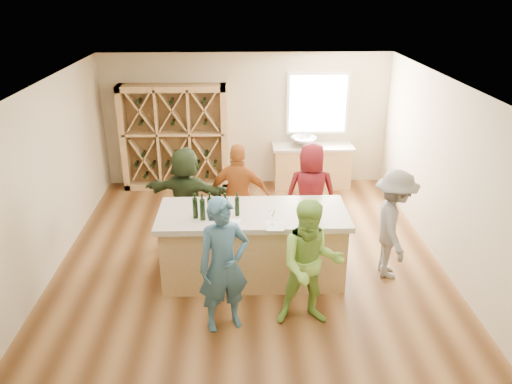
{
  "coord_description": "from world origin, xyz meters",
  "views": [
    {
      "loc": [
        -0.13,
        -6.8,
        4.14
      ],
      "look_at": [
        0.1,
        0.2,
        1.15
      ],
      "focal_mm": 35.0,
      "sensor_mm": 36.0,
      "label": 1
    }
  ],
  "objects_px": {
    "sink": "(304,141)",
    "wine_bottle_a": "(195,208)",
    "wine_bottle_c": "(210,207)",
    "wine_bottle_d": "(225,209)",
    "person_far_left": "(187,196)",
    "person_server": "(393,225)",
    "wine_bottle_b": "(203,210)",
    "person_near_left": "(224,266)",
    "tasting_counter_base": "(253,247)",
    "person_near_right": "(311,264)",
    "wine_rack": "(175,138)",
    "person_far_mid": "(239,196)",
    "wine_bottle_e": "(237,206)",
    "person_far_right": "(311,193)"
  },
  "relations": [
    {
      "from": "wine_rack",
      "to": "person_far_right",
      "type": "height_order",
      "value": "wine_rack"
    },
    {
      "from": "wine_bottle_b",
      "to": "person_server",
      "type": "relative_size",
      "value": 0.18
    },
    {
      "from": "wine_bottle_a",
      "to": "wine_bottle_c",
      "type": "xyz_separation_m",
      "value": [
        0.2,
        0.04,
        -0.01
      ]
    },
    {
      "from": "person_far_mid",
      "to": "person_server",
      "type": "bearing_deg",
      "value": 164.76
    },
    {
      "from": "person_far_right",
      "to": "tasting_counter_base",
      "type": "bearing_deg",
      "value": 54.6
    },
    {
      "from": "tasting_counter_base",
      "to": "wine_bottle_d",
      "type": "bearing_deg",
      "value": -147.05
    },
    {
      "from": "person_near_left",
      "to": "wine_bottle_a",
      "type": "bearing_deg",
      "value": 93.84
    },
    {
      "from": "wine_rack",
      "to": "person_near_left",
      "type": "bearing_deg",
      "value": -76.52
    },
    {
      "from": "sink",
      "to": "person_server",
      "type": "distance_m",
      "value": 3.67
    },
    {
      "from": "person_near_left",
      "to": "wine_bottle_e",
      "type": "bearing_deg",
      "value": 61.7
    },
    {
      "from": "person_far_right",
      "to": "person_near_left",
      "type": "bearing_deg",
      "value": 64.4
    },
    {
      "from": "person_far_mid",
      "to": "person_far_left",
      "type": "xyz_separation_m",
      "value": [
        -0.87,
        0.14,
        -0.04
      ]
    },
    {
      "from": "person_far_left",
      "to": "wine_rack",
      "type": "bearing_deg",
      "value": -66.56
    },
    {
      "from": "person_near_left",
      "to": "person_far_right",
      "type": "height_order",
      "value": "person_near_left"
    },
    {
      "from": "wine_rack",
      "to": "wine_bottle_d",
      "type": "distance_m",
      "value": 4.05
    },
    {
      "from": "person_server",
      "to": "wine_bottle_e",
      "type": "bearing_deg",
      "value": 99.0
    },
    {
      "from": "tasting_counter_base",
      "to": "person_far_mid",
      "type": "height_order",
      "value": "person_far_mid"
    },
    {
      "from": "sink",
      "to": "wine_bottle_d",
      "type": "relative_size",
      "value": 1.69
    },
    {
      "from": "sink",
      "to": "tasting_counter_base",
      "type": "distance_m",
      "value": 3.78
    },
    {
      "from": "person_near_right",
      "to": "person_server",
      "type": "bearing_deg",
      "value": 38.38
    },
    {
      "from": "person_far_left",
      "to": "sink",
      "type": "bearing_deg",
      "value": -120.52
    },
    {
      "from": "sink",
      "to": "wine_bottle_a",
      "type": "xyz_separation_m",
      "value": [
        -1.97,
        -3.73,
        0.21
      ]
    },
    {
      "from": "sink",
      "to": "wine_bottle_c",
      "type": "distance_m",
      "value": 4.09
    },
    {
      "from": "wine_bottle_c",
      "to": "wine_bottle_d",
      "type": "bearing_deg",
      "value": -28.78
    },
    {
      "from": "person_far_left",
      "to": "person_near_left",
      "type": "bearing_deg",
      "value": 118.88
    },
    {
      "from": "person_near_right",
      "to": "person_far_left",
      "type": "bearing_deg",
      "value": 127.5
    },
    {
      "from": "wine_bottle_b",
      "to": "person_far_mid",
      "type": "height_order",
      "value": "person_far_mid"
    },
    {
      "from": "tasting_counter_base",
      "to": "wine_bottle_c",
      "type": "relative_size",
      "value": 9.29
    },
    {
      "from": "wine_bottle_b",
      "to": "person_far_left",
      "type": "bearing_deg",
      "value": 104.82
    },
    {
      "from": "wine_bottle_e",
      "to": "person_server",
      "type": "bearing_deg",
      "value": 2.68
    },
    {
      "from": "wine_rack",
      "to": "person_near_right",
      "type": "xyz_separation_m",
      "value": [
        2.23,
        -4.72,
        -0.24
      ]
    },
    {
      "from": "wine_bottle_c",
      "to": "person_near_left",
      "type": "bearing_deg",
      "value": -78.32
    },
    {
      "from": "wine_rack",
      "to": "wine_bottle_e",
      "type": "height_order",
      "value": "wine_rack"
    },
    {
      "from": "wine_bottle_a",
      "to": "person_far_mid",
      "type": "bearing_deg",
      "value": 63.34
    },
    {
      "from": "wine_bottle_b",
      "to": "person_near_left",
      "type": "xyz_separation_m",
      "value": [
        0.3,
        -0.92,
        -0.34
      ]
    },
    {
      "from": "wine_bottle_a",
      "to": "wine_bottle_e",
      "type": "bearing_deg",
      "value": 6.33
    },
    {
      "from": "wine_bottle_b",
      "to": "person_far_left",
      "type": "relative_size",
      "value": 0.18
    },
    {
      "from": "person_near_left",
      "to": "person_near_right",
      "type": "height_order",
      "value": "person_near_left"
    },
    {
      "from": "person_near_right",
      "to": "person_server",
      "type": "xyz_separation_m",
      "value": [
        1.36,
        1.09,
        -0.02
      ]
    },
    {
      "from": "sink",
      "to": "tasting_counter_base",
      "type": "bearing_deg",
      "value": -108.1
    },
    {
      "from": "tasting_counter_base",
      "to": "person_far_left",
      "type": "height_order",
      "value": "person_far_left"
    },
    {
      "from": "wine_rack",
      "to": "wine_bottle_c",
      "type": "distance_m",
      "value": 3.87
    },
    {
      "from": "sink",
      "to": "wine_bottle_c",
      "type": "bearing_deg",
      "value": -115.62
    },
    {
      "from": "sink",
      "to": "person_far_left",
      "type": "distance_m",
      "value": 3.27
    },
    {
      "from": "wine_bottle_b",
      "to": "person_near_right",
      "type": "xyz_separation_m",
      "value": [
        1.39,
        -0.87,
        -0.37
      ]
    },
    {
      "from": "sink",
      "to": "person_far_left",
      "type": "relative_size",
      "value": 0.32
    },
    {
      "from": "wine_bottle_c",
      "to": "wine_bottle_d",
      "type": "relative_size",
      "value": 0.87
    },
    {
      "from": "tasting_counter_base",
      "to": "person_far_mid",
      "type": "relative_size",
      "value": 1.48
    },
    {
      "from": "tasting_counter_base",
      "to": "wine_bottle_d",
      "type": "height_order",
      "value": "wine_bottle_d"
    },
    {
      "from": "wine_bottle_a",
      "to": "person_server",
      "type": "bearing_deg",
      "value": 3.42
    }
  ]
}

